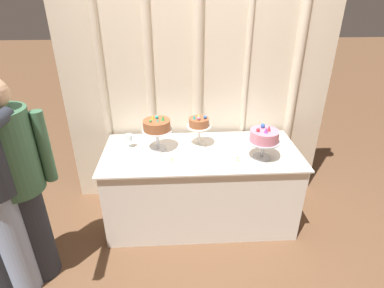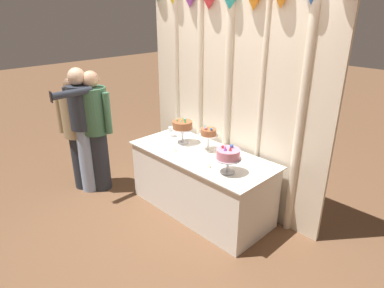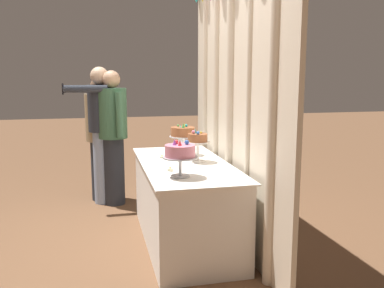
% 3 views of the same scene
% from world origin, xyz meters
% --- Properties ---
extents(ground_plane, '(24.00, 24.00, 0.00)m').
position_xyz_m(ground_plane, '(0.00, 0.00, 0.00)').
color(ground_plane, brown).
extents(draped_curtain, '(2.64, 0.20, 2.80)m').
position_xyz_m(draped_curtain, '(0.00, 0.56, 1.56)').
color(draped_curtain, beige).
rests_on(draped_curtain, ground_plane).
extents(cake_table, '(1.77, 0.79, 0.76)m').
position_xyz_m(cake_table, '(0.00, 0.10, 0.38)').
color(cake_table, white).
rests_on(cake_table, ground_plane).
extents(cake_display_leftmost, '(0.27, 0.27, 0.33)m').
position_xyz_m(cake_display_leftmost, '(-0.39, 0.17, 0.98)').
color(cake_display_leftmost, silver).
rests_on(cake_display_leftmost, cake_table).
extents(cake_display_center, '(0.23, 0.23, 0.31)m').
position_xyz_m(cake_display_center, '(-0.01, 0.23, 0.96)').
color(cake_display_center, silver).
rests_on(cake_display_center, cake_table).
extents(cake_display_rightmost, '(0.28, 0.28, 0.31)m').
position_xyz_m(cake_display_rightmost, '(0.51, -0.04, 0.96)').
color(cake_display_rightmost, '#B2B2B7').
rests_on(cake_display_rightmost, cake_table).
extents(wine_glass, '(0.07, 0.07, 0.13)m').
position_xyz_m(wine_glass, '(-0.65, 0.21, 0.85)').
color(wine_glass, silver).
rests_on(wine_glass, cake_table).
extents(tealight_far_left, '(0.05, 0.05, 0.03)m').
position_xyz_m(tealight_far_left, '(-0.27, -0.07, 0.77)').
color(tealight_far_left, beige).
rests_on(tealight_far_left, cake_table).
extents(tealight_near_left, '(0.05, 0.05, 0.04)m').
position_xyz_m(tealight_near_left, '(0.30, -0.09, 0.77)').
color(tealight_near_left, beige).
rests_on(tealight_near_left, cake_table).
extents(guest_man_dark_suit, '(0.48, 0.44, 1.62)m').
position_xyz_m(guest_man_dark_suit, '(-1.32, -0.49, 0.88)').
color(guest_man_dark_suit, '#282D38').
rests_on(guest_man_dark_suit, ground_plane).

